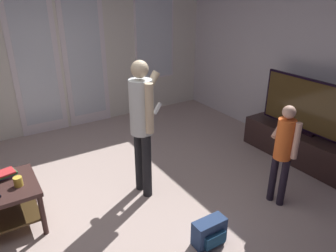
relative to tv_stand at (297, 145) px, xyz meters
The scene contains 10 objects.
ground_plane 2.69m from the tv_stand, behind, with size 6.08×5.40×0.02m, color #B8A197.
wall_back_with_doors 4.00m from the tv_stand, 132.68° to the left, with size 6.08×0.09×2.86m.
wall_right_plain 1.26m from the tv_stand, 22.64° to the left, with size 0.06×5.40×2.83m.
tv_stand is the anchor object (origin of this frame).
flat_screen_tv 0.57m from the tv_stand, 115.03° to the left, with size 0.08×1.21×0.73m.
person_adult 2.30m from the tv_stand, 168.71° to the left, with size 0.47×0.43×1.53m.
person_child 1.23m from the tv_stand, 153.02° to the right, with size 0.43×0.36×1.13m.
backpack 2.12m from the tv_stand, 163.20° to the right, with size 0.32×0.18×0.25m.
cup_near_edge 3.46m from the tv_stand, behind, with size 0.08×0.08×0.09m, color gold.
book_stack 3.59m from the tv_stand, 167.83° to the left, with size 0.24×0.19×0.06m.
Camera 1 is at (-0.87, -2.45, 2.17)m, focal length 33.74 mm.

